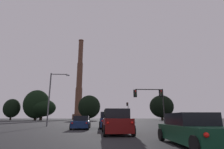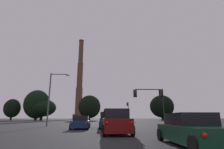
{
  "view_description": "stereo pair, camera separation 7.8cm",
  "coord_description": "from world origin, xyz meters",
  "px_view_note": "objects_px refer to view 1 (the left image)",
  "views": [
    {
      "loc": [
        -1.12,
        -1.08,
        1.21
      ],
      "look_at": [
        0.77,
        31.75,
        9.37
      ],
      "focal_mm": 28.0,
      "sensor_mm": 36.0,
      "label": 1
    },
    {
      "loc": [
        -1.05,
        -1.08,
        1.21
      ],
      "look_at": [
        0.77,
        31.75,
        9.37
      ],
      "focal_mm": 28.0,
      "sensor_mm": 36.0,
      "label": 2
    }
  ],
  "objects_px": {
    "sedan_left_lane_front": "(81,123)",
    "sedan_right_lane_third": "(193,130)",
    "traffic_light_far_right": "(128,109)",
    "suv_center_lane_second": "(116,122)",
    "suv_center_lane_front": "(108,120)",
    "street_lamp": "(53,93)",
    "smokestack": "(79,86)",
    "traffic_light_overhead_right": "(153,97)"
  },
  "relations": [
    {
      "from": "suv_center_lane_front",
      "to": "sedan_left_lane_front",
      "type": "bearing_deg",
      "value": -174.33
    },
    {
      "from": "suv_center_lane_second",
      "to": "traffic_light_overhead_right",
      "type": "height_order",
      "value": "traffic_light_overhead_right"
    },
    {
      "from": "sedan_right_lane_third",
      "to": "street_lamp",
      "type": "xyz_separation_m",
      "value": [
        -11.35,
        18.12,
        4.14
      ]
    },
    {
      "from": "sedan_left_lane_front",
      "to": "suv_center_lane_second",
      "type": "xyz_separation_m",
      "value": [
        3.44,
        -6.8,
        0.23
      ]
    },
    {
      "from": "sedan_right_lane_third",
      "to": "traffic_light_far_right",
      "type": "height_order",
      "value": "traffic_light_far_right"
    },
    {
      "from": "sedan_left_lane_front",
      "to": "suv_center_lane_second",
      "type": "distance_m",
      "value": 7.62
    },
    {
      "from": "sedan_left_lane_front",
      "to": "traffic_light_overhead_right",
      "type": "xyz_separation_m",
      "value": [
        10.64,
        7.13,
        3.76
      ]
    },
    {
      "from": "smokestack",
      "to": "sedan_left_lane_front",
      "type": "bearing_deg",
      "value": -82.24
    },
    {
      "from": "sedan_left_lane_front",
      "to": "suv_center_lane_front",
      "type": "bearing_deg",
      "value": 5.46
    },
    {
      "from": "suv_center_lane_second",
      "to": "sedan_right_lane_third",
      "type": "bearing_deg",
      "value": -65.12
    },
    {
      "from": "traffic_light_overhead_right",
      "to": "suv_center_lane_second",
      "type": "bearing_deg",
      "value": -117.35
    },
    {
      "from": "suv_center_lane_second",
      "to": "traffic_light_overhead_right",
      "type": "bearing_deg",
      "value": 61.29
    },
    {
      "from": "sedan_left_lane_front",
      "to": "sedan_right_lane_third",
      "type": "distance_m",
      "value": 14.33
    },
    {
      "from": "traffic_light_far_right",
      "to": "smokestack",
      "type": "distance_m",
      "value": 71.04
    },
    {
      "from": "suv_center_lane_front",
      "to": "suv_center_lane_second",
      "type": "bearing_deg",
      "value": -88.6
    },
    {
      "from": "sedan_left_lane_front",
      "to": "street_lamp",
      "type": "height_order",
      "value": "street_lamp"
    },
    {
      "from": "street_lamp",
      "to": "smokestack",
      "type": "bearing_deg",
      "value": 95.39
    },
    {
      "from": "suv_center_lane_second",
      "to": "smokestack",
      "type": "bearing_deg",
      "value": 97.64
    },
    {
      "from": "suv_center_lane_front",
      "to": "street_lamp",
      "type": "height_order",
      "value": "street_lamp"
    },
    {
      "from": "traffic_light_far_right",
      "to": "traffic_light_overhead_right",
      "type": "distance_m",
      "value": 35.83
    },
    {
      "from": "sedan_left_lane_front",
      "to": "traffic_light_far_right",
      "type": "bearing_deg",
      "value": 73.16
    },
    {
      "from": "traffic_light_far_right",
      "to": "suv_center_lane_second",
      "type": "bearing_deg",
      "value": -99.44
    },
    {
      "from": "suv_center_lane_second",
      "to": "sedan_left_lane_front",
      "type": "bearing_deg",
      "value": 115.47
    },
    {
      "from": "suv_center_lane_front",
      "to": "suv_center_lane_second",
      "type": "distance_m",
      "value": 7.19
    },
    {
      "from": "suv_center_lane_front",
      "to": "sedan_left_lane_front",
      "type": "relative_size",
      "value": 1.04
    },
    {
      "from": "sedan_left_lane_front",
      "to": "street_lamp",
      "type": "xyz_separation_m",
      "value": [
        -4.95,
        5.31,
        4.14
      ]
    },
    {
      "from": "traffic_light_far_right",
      "to": "traffic_light_overhead_right",
      "type": "bearing_deg",
      "value": -91.71
    },
    {
      "from": "traffic_light_overhead_right",
      "to": "smokestack",
      "type": "xyz_separation_m",
      "value": [
        -25.1,
        99.04,
        19.03
      ]
    },
    {
      "from": "sedan_left_lane_front",
      "to": "sedan_right_lane_third",
      "type": "relative_size",
      "value": 1.0
    },
    {
      "from": "traffic_light_far_right",
      "to": "sedan_left_lane_front",
      "type": "bearing_deg",
      "value": -105.25
    },
    {
      "from": "suv_center_lane_second",
      "to": "traffic_light_overhead_right",
      "type": "xyz_separation_m",
      "value": [
        7.2,
        13.93,
        3.53
      ]
    },
    {
      "from": "street_lamp",
      "to": "sedan_left_lane_front",
      "type": "bearing_deg",
      "value": -47.0
    },
    {
      "from": "suv_center_lane_front",
      "to": "smokestack",
      "type": "height_order",
      "value": "smokestack"
    },
    {
      "from": "sedan_right_lane_third",
      "to": "suv_center_lane_second",
      "type": "distance_m",
      "value": 6.71
    },
    {
      "from": "sedan_right_lane_third",
      "to": "traffic_light_overhead_right",
      "type": "bearing_deg",
      "value": 79.61
    },
    {
      "from": "traffic_light_far_right",
      "to": "traffic_light_overhead_right",
      "type": "xyz_separation_m",
      "value": [
        -1.07,
        -35.81,
        0.07
      ]
    },
    {
      "from": "suv_center_lane_front",
      "to": "street_lamp",
      "type": "relative_size",
      "value": 0.64
    },
    {
      "from": "sedan_right_lane_third",
      "to": "traffic_light_overhead_right",
      "type": "xyz_separation_m",
      "value": [
        4.24,
        19.95,
        3.76
      ]
    },
    {
      "from": "traffic_light_far_right",
      "to": "suv_center_lane_front",
      "type": "bearing_deg",
      "value": -101.45
    },
    {
      "from": "sedan_left_lane_front",
      "to": "traffic_light_overhead_right",
      "type": "height_order",
      "value": "traffic_light_overhead_right"
    },
    {
      "from": "suv_center_lane_second",
      "to": "street_lamp",
      "type": "bearing_deg",
      "value": 123.35
    },
    {
      "from": "smokestack",
      "to": "suv_center_lane_front",
      "type": "bearing_deg",
      "value": -80.58
    }
  ]
}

